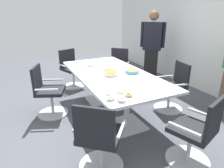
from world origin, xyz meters
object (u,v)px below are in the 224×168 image
object	(u,v)px
office_chair_0	(48,94)
plate_stack	(92,64)
office_chair_1	(99,141)
office_chair_3	(172,89)
person_standing_0	(152,46)
snack_bowl_chips_yellow	(132,71)
office_chair_2	(196,135)
napkin_pile	(107,67)
conference_table	(112,80)
snack_bowl_chips_orange	(111,73)
donut_platter	(118,96)
office_chair_4	(118,69)
office_chair_5	(72,71)

from	to	relation	value
office_chair_0	plate_stack	world-z (taller)	office_chair_0
office_chair_1	plate_stack	size ratio (longest dim) A/B	4.11
office_chair_3	person_standing_0	world-z (taller)	person_standing_0
snack_bowl_chips_yellow	office_chair_3	bearing A→B (deg)	70.53
office_chair_2	napkin_pile	xyz separation A→B (m)	(-1.94, -0.28, 0.38)
conference_table	office_chair_1	bearing A→B (deg)	-31.25
office_chair_0	plate_stack	xyz separation A→B (m)	(-0.26, 0.93, 0.37)
snack_bowl_chips_orange	napkin_pile	size ratio (longest dim) A/B	1.39
person_standing_0	snack_bowl_chips_orange	world-z (taller)	person_standing_0
snack_bowl_chips_orange	conference_table	bearing A→B (deg)	144.24
snack_bowl_chips_yellow	napkin_pile	world-z (taller)	snack_bowl_chips_yellow
conference_table	plate_stack	size ratio (longest dim) A/B	10.85
snack_bowl_chips_yellow	office_chair_2	bearing A→B (deg)	-0.51
office_chair_0	person_standing_0	distance (m)	2.83
office_chair_3	donut_platter	xyz separation A→B (m)	(0.56, -1.44, 0.36)
office_chair_1	office_chair_3	bearing A→B (deg)	64.84
conference_table	napkin_pile	world-z (taller)	napkin_pile
conference_table	snack_bowl_chips_yellow	size ratio (longest dim) A/B	9.60
person_standing_0	snack_bowl_chips_orange	size ratio (longest dim) A/B	7.44
office_chair_4	donut_platter	world-z (taller)	office_chair_4
office_chair_5	snack_bowl_chips_orange	xyz separation A→B (m)	(1.73, 0.25, 0.39)
snack_bowl_chips_yellow	snack_bowl_chips_orange	size ratio (longest dim) A/B	1.03
conference_table	snack_bowl_chips_orange	xyz separation A→B (m)	(0.10, -0.07, 0.17)
office_chair_3	office_chair_5	world-z (taller)	same
office_chair_4	donut_platter	distance (m)	2.49
office_chair_0	snack_bowl_chips_yellow	distance (m)	1.55
snack_bowl_chips_yellow	napkin_pile	distance (m)	0.53
conference_table	office_chair_2	size ratio (longest dim) A/B	2.64
conference_table	snack_bowl_chips_orange	world-z (taller)	snack_bowl_chips_orange
conference_table	plate_stack	bearing A→B (deg)	-168.16
office_chair_1	snack_bowl_chips_orange	size ratio (longest dim) A/B	3.76
person_standing_0	conference_table	bearing A→B (deg)	77.22
office_chair_4	snack_bowl_chips_orange	xyz separation A→B (m)	(1.34, -0.83, 0.39)
office_chair_5	snack_bowl_chips_yellow	size ratio (longest dim) A/B	3.64
person_standing_0	plate_stack	bearing A→B (deg)	57.02
donut_platter	napkin_pile	world-z (taller)	napkin_pile
plate_stack	napkin_pile	distance (m)	0.38
person_standing_0	snack_bowl_chips_yellow	xyz separation A→B (m)	(1.18, -1.29, -0.15)
office_chair_0	office_chair_3	world-z (taller)	same
office_chair_4	office_chair_5	world-z (taller)	same
office_chair_4	snack_bowl_chips_orange	world-z (taller)	office_chair_4
conference_table	person_standing_0	xyz separation A→B (m)	(-1.05, 1.63, 0.32)
office_chair_3	snack_bowl_chips_yellow	world-z (taller)	office_chair_3
office_chair_5	donut_platter	xyz separation A→B (m)	(2.58, -0.05, 0.36)
office_chair_1	snack_bowl_chips_yellow	distance (m)	1.60
office_chair_0	office_chair_4	bearing A→B (deg)	136.67
office_chair_3	person_standing_0	bearing A→B (deg)	-9.15
snack_bowl_chips_orange	office_chair_5	bearing A→B (deg)	-171.72
office_chair_1	snack_bowl_chips_orange	bearing A→B (deg)	98.98
office_chair_4	person_standing_0	bearing A→B (deg)	-148.27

